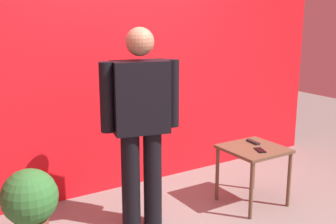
{
  "coord_description": "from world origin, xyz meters",
  "views": [
    {
      "loc": [
        -1.95,
        -2.6,
        1.87
      ],
      "look_at": [
        0.04,
        0.55,
        0.98
      ],
      "focal_mm": 45.93,
      "sensor_mm": 36.0,
      "label": 1
    }
  ],
  "objects_px": {
    "cell_phone": "(260,150)",
    "potted_plant": "(30,204)",
    "side_table": "(254,156)",
    "tv_remote": "(253,142)",
    "standing_person": "(141,119)"
  },
  "relations": [
    {
      "from": "potted_plant",
      "to": "side_table",
      "type": "bearing_deg",
      "value": -7.2
    },
    {
      "from": "cell_phone",
      "to": "side_table",
      "type": "bearing_deg",
      "value": 99.48
    },
    {
      "from": "standing_person",
      "to": "tv_remote",
      "type": "xyz_separation_m",
      "value": [
        1.23,
        -0.08,
        -0.39
      ]
    },
    {
      "from": "standing_person",
      "to": "side_table",
      "type": "xyz_separation_m",
      "value": [
        1.14,
        -0.19,
        -0.48
      ]
    },
    {
      "from": "tv_remote",
      "to": "side_table",
      "type": "bearing_deg",
      "value": -124.59
    },
    {
      "from": "side_table",
      "to": "cell_phone",
      "type": "relative_size",
      "value": 4.01
    },
    {
      "from": "tv_remote",
      "to": "potted_plant",
      "type": "relative_size",
      "value": 0.25
    },
    {
      "from": "side_table",
      "to": "tv_remote",
      "type": "distance_m",
      "value": 0.17
    },
    {
      "from": "side_table",
      "to": "cell_phone",
      "type": "height_order",
      "value": "cell_phone"
    },
    {
      "from": "cell_phone",
      "to": "potted_plant",
      "type": "bearing_deg",
      "value": -168.99
    },
    {
      "from": "cell_phone",
      "to": "tv_remote",
      "type": "relative_size",
      "value": 0.85
    },
    {
      "from": "side_table",
      "to": "potted_plant",
      "type": "xyz_separation_m",
      "value": [
        -2.08,
        0.26,
        -0.09
      ]
    },
    {
      "from": "standing_person",
      "to": "cell_phone",
      "type": "height_order",
      "value": "standing_person"
    },
    {
      "from": "side_table",
      "to": "tv_remote",
      "type": "bearing_deg",
      "value": 50.19
    },
    {
      "from": "side_table",
      "to": "tv_remote",
      "type": "xyz_separation_m",
      "value": [
        0.09,
        0.11,
        0.09
      ]
    }
  ]
}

